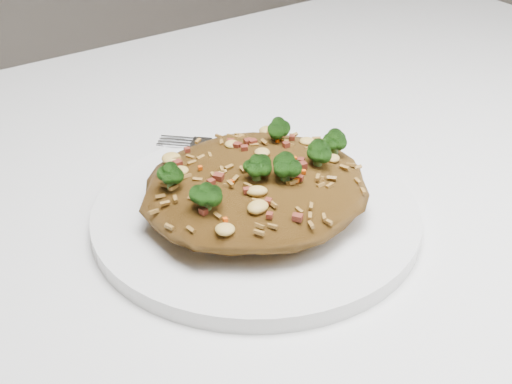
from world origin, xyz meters
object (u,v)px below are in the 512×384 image
Objects in this scene: plate at (256,215)px; fried_rice at (256,179)px; dining_table at (272,262)px; fork at (251,147)px.

plate is 1.44× the size of fried_rice.
fried_rice is (-0.05, -0.04, 0.13)m from dining_table.
fork is at bearing 57.81° from fried_rice.
dining_table is 0.12m from plate.
dining_table is 0.11m from fork.
dining_table is 9.40× the size of fork.
dining_table is at bearing 41.45° from fried_rice.
dining_table is at bearing 41.14° from plate.
fried_rice is at bearing -78.49° from fork.
dining_table is 4.49× the size of plate.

